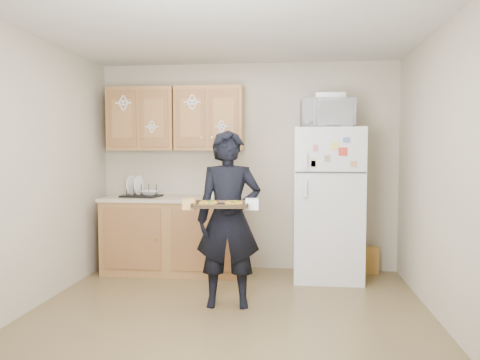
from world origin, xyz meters
name	(u,v)px	position (x,y,z in m)	size (l,w,h in m)	color
floor	(227,319)	(0.00, 0.00, 0.00)	(3.60, 3.60, 0.00)	brown
ceiling	(226,23)	(0.00, 0.00, 2.50)	(3.60, 3.60, 0.00)	beige
wall_back	(247,167)	(0.00, 1.80, 1.25)	(3.60, 0.04, 2.50)	#B2A790
wall_front	(171,194)	(0.00, -1.80, 1.25)	(3.60, 0.04, 2.50)	#B2A790
wall_left	(25,173)	(-1.80, 0.00, 1.25)	(0.04, 3.60, 2.50)	#B2A790
wall_right	(449,176)	(1.80, 0.00, 1.25)	(0.04, 3.60, 2.50)	#B2A790
refrigerator	(328,204)	(0.95, 1.43, 0.85)	(0.75, 0.70, 1.70)	silver
base_cabinet	(173,236)	(-0.85, 1.48, 0.43)	(1.60, 0.60, 0.86)	brown
countertop	(173,199)	(-0.85, 1.48, 0.88)	(1.64, 0.64, 0.04)	beige
upper_cab_left	(143,119)	(-1.25, 1.61, 1.83)	(0.80, 0.33, 0.75)	brown
upper_cab_right	(210,119)	(-0.43, 1.61, 1.83)	(0.80, 0.33, 0.75)	brown
cereal_box	(370,260)	(1.47, 1.67, 0.16)	(0.20, 0.07, 0.32)	gold
person	(229,219)	(-0.03, 0.36, 0.82)	(0.60, 0.39, 1.63)	black
baking_tray	(221,205)	(-0.06, 0.06, 0.98)	(0.48, 0.35, 0.04)	black
pizza_front_left	(207,204)	(-0.16, -0.03, 1.00)	(0.16, 0.16, 0.02)	#FAA91F
pizza_front_right	(233,204)	(0.06, -0.01, 1.00)	(0.16, 0.16, 0.02)	#FAA91F
pizza_back_left	(209,202)	(-0.18, 0.13, 1.00)	(0.16, 0.16, 0.02)	#FAA91F
pizza_back_right	(234,202)	(0.05, 0.15, 1.00)	(0.16, 0.16, 0.02)	#FAA91F
microwave	(327,114)	(0.93, 1.38, 1.86)	(0.57, 0.38, 0.31)	silver
foil_pan	(330,96)	(0.97, 1.41, 2.05)	(0.32, 0.22, 0.07)	silver
dish_rack	(141,190)	(-1.23, 1.47, 0.99)	(0.43, 0.32, 0.17)	black
bowl	(150,193)	(-1.13, 1.47, 0.95)	(0.22, 0.22, 0.05)	silver
soap_bottle	(209,189)	(-0.40, 1.41, 1.01)	(0.09, 0.10, 0.21)	silver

